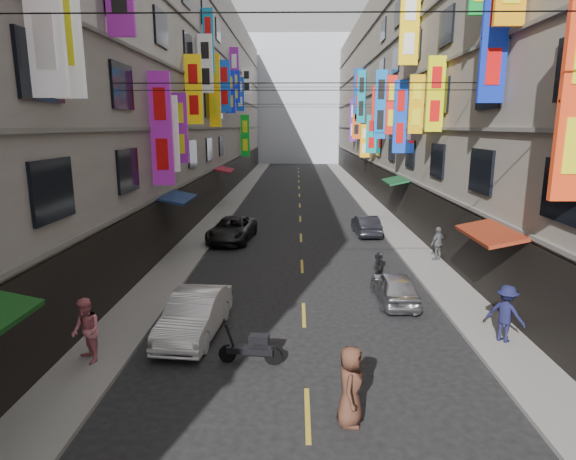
{
  "coord_description": "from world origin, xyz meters",
  "views": [
    {
      "loc": [
        -0.27,
        2.04,
        6.51
      ],
      "look_at": [
        -0.44,
        11.28,
        4.51
      ],
      "focal_mm": 30.0,
      "sensor_mm": 36.0,
      "label": 1
    }
  ],
  "objects_px": {
    "car_right_mid": "(395,287)",
    "pedestrian_crossing": "(350,386)",
    "car_right_far": "(366,225)",
    "pedestrian_lfar": "(86,331)",
    "car_left_mid": "(195,314)",
    "car_left_far": "(232,229)",
    "pedestrian_rnear": "(506,313)",
    "scooter_far_right": "(378,263)",
    "scooter_crossing": "(251,348)",
    "pedestrian_rfar": "(438,244)"
  },
  "relations": [
    {
      "from": "pedestrian_rfar",
      "to": "car_right_mid",
      "type": "bearing_deg",
      "value": 26.09
    },
    {
      "from": "car_right_mid",
      "to": "car_right_far",
      "type": "bearing_deg",
      "value": -93.11
    },
    {
      "from": "car_right_far",
      "to": "pedestrian_lfar",
      "type": "height_order",
      "value": "pedestrian_lfar"
    },
    {
      "from": "car_right_mid",
      "to": "pedestrian_lfar",
      "type": "distance_m",
      "value": 10.76
    },
    {
      "from": "scooter_crossing",
      "to": "pedestrian_lfar",
      "type": "height_order",
      "value": "pedestrian_lfar"
    },
    {
      "from": "car_left_mid",
      "to": "scooter_far_right",
      "type": "bearing_deg",
      "value": 49.64
    },
    {
      "from": "car_right_mid",
      "to": "pedestrian_rfar",
      "type": "height_order",
      "value": "pedestrian_rfar"
    },
    {
      "from": "car_left_far",
      "to": "car_right_far",
      "type": "height_order",
      "value": "car_left_far"
    },
    {
      "from": "pedestrian_rnear",
      "to": "pedestrian_crossing",
      "type": "xyz_separation_m",
      "value": [
        -5.11,
        -4.08,
        -0.08
      ]
    },
    {
      "from": "pedestrian_rnear",
      "to": "pedestrian_rfar",
      "type": "distance_m",
      "value": 9.07
    },
    {
      "from": "car_left_far",
      "to": "pedestrian_crossing",
      "type": "xyz_separation_m",
      "value": [
        4.93,
        -17.46,
        0.24
      ]
    },
    {
      "from": "pedestrian_lfar",
      "to": "pedestrian_rfar",
      "type": "bearing_deg",
      "value": 88.35
    },
    {
      "from": "scooter_far_right",
      "to": "pedestrian_crossing",
      "type": "bearing_deg",
      "value": 90.72
    },
    {
      "from": "scooter_far_right",
      "to": "car_left_mid",
      "type": "xyz_separation_m",
      "value": [
        -6.92,
        -6.8,
        0.25
      ]
    },
    {
      "from": "scooter_crossing",
      "to": "car_left_mid",
      "type": "distance_m",
      "value": 2.69
    },
    {
      "from": "car_right_far",
      "to": "car_right_mid",
      "type": "bearing_deg",
      "value": 84.59
    },
    {
      "from": "scooter_crossing",
      "to": "pedestrian_rfar",
      "type": "bearing_deg",
      "value": -32.36
    },
    {
      "from": "scooter_crossing",
      "to": "pedestrian_rfar",
      "type": "distance_m",
      "value": 13.18
    },
    {
      "from": "pedestrian_rnear",
      "to": "pedestrian_crossing",
      "type": "relative_size",
      "value": 0.96
    },
    {
      "from": "car_right_mid",
      "to": "pedestrian_lfar",
      "type": "xyz_separation_m",
      "value": [
        -9.47,
        -5.09,
        0.43
      ]
    },
    {
      "from": "car_right_mid",
      "to": "pedestrian_rfar",
      "type": "bearing_deg",
      "value": -120.33
    },
    {
      "from": "pedestrian_crossing",
      "to": "scooter_far_right",
      "type": "bearing_deg",
      "value": -0.27
    },
    {
      "from": "pedestrian_lfar",
      "to": "pedestrian_rnear",
      "type": "height_order",
      "value": "pedestrian_lfar"
    },
    {
      "from": "scooter_far_right",
      "to": "car_right_mid",
      "type": "bearing_deg",
      "value": 103.2
    },
    {
      "from": "pedestrian_rnear",
      "to": "car_left_far",
      "type": "bearing_deg",
      "value": -9.45
    },
    {
      "from": "pedestrian_rnear",
      "to": "pedestrian_crossing",
      "type": "distance_m",
      "value": 6.54
    },
    {
      "from": "car_right_mid",
      "to": "pedestrian_rnear",
      "type": "bearing_deg",
      "value": 125.78
    },
    {
      "from": "pedestrian_rfar",
      "to": "pedestrian_crossing",
      "type": "bearing_deg",
      "value": 32.58
    },
    {
      "from": "car_right_far",
      "to": "pedestrian_crossing",
      "type": "relative_size",
      "value": 2.0
    },
    {
      "from": "car_left_far",
      "to": "pedestrian_rfar",
      "type": "xyz_separation_m",
      "value": [
        10.6,
        -4.33,
        0.27
      ]
    },
    {
      "from": "car_right_far",
      "to": "pedestrian_crossing",
      "type": "height_order",
      "value": "pedestrian_crossing"
    },
    {
      "from": "scooter_far_right",
      "to": "car_right_mid",
      "type": "height_order",
      "value": "car_right_mid"
    },
    {
      "from": "scooter_crossing",
      "to": "scooter_far_right",
      "type": "xyz_separation_m",
      "value": [
        4.96,
        8.62,
        0.0
      ]
    },
    {
      "from": "scooter_crossing",
      "to": "car_left_far",
      "type": "xyz_separation_m",
      "value": [
        -2.48,
        14.7,
        0.23
      ]
    },
    {
      "from": "car_right_mid",
      "to": "pedestrian_crossing",
      "type": "distance_m",
      "value": 8.04
    },
    {
      "from": "car_right_mid",
      "to": "pedestrian_rnear",
      "type": "height_order",
      "value": "pedestrian_rnear"
    },
    {
      "from": "scooter_far_right",
      "to": "car_right_far",
      "type": "relative_size",
      "value": 0.48
    },
    {
      "from": "car_right_mid",
      "to": "car_right_far",
      "type": "height_order",
      "value": "car_right_far"
    },
    {
      "from": "car_left_far",
      "to": "car_right_mid",
      "type": "bearing_deg",
      "value": -47.59
    },
    {
      "from": "car_left_far",
      "to": "car_right_mid",
      "type": "relative_size",
      "value": 1.38
    },
    {
      "from": "car_left_mid",
      "to": "car_left_far",
      "type": "distance_m",
      "value": 12.89
    },
    {
      "from": "scooter_crossing",
      "to": "car_right_far",
      "type": "bearing_deg",
      "value": -12.79
    },
    {
      "from": "pedestrian_rfar",
      "to": "car_left_far",
      "type": "bearing_deg",
      "value": -56.29
    },
    {
      "from": "car_right_mid",
      "to": "pedestrian_crossing",
      "type": "bearing_deg",
      "value": 71.27
    },
    {
      "from": "car_left_mid",
      "to": "pedestrian_lfar",
      "type": "xyz_separation_m",
      "value": [
        -2.55,
        -2.04,
        0.34
      ]
    },
    {
      "from": "pedestrian_rnear",
      "to": "pedestrian_rfar",
      "type": "bearing_deg",
      "value": -49.86
    },
    {
      "from": "scooter_crossing",
      "to": "car_right_mid",
      "type": "distance_m",
      "value": 6.95
    },
    {
      "from": "car_left_mid",
      "to": "pedestrian_rnear",
      "type": "height_order",
      "value": "pedestrian_rnear"
    },
    {
      "from": "pedestrian_lfar",
      "to": "scooter_far_right",
      "type": "bearing_deg",
      "value": 91.38
    },
    {
      "from": "pedestrian_crossing",
      "to": "car_left_mid",
      "type": "bearing_deg",
      "value": 56.11
    }
  ]
}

